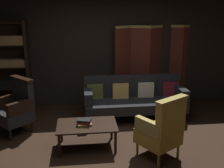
# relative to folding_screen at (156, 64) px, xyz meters

# --- Properties ---
(ground_plane) EXTENTS (10.00, 10.00, 0.00)m
(ground_plane) POSITION_rel_folding_screen_xyz_m (-1.26, -2.35, -0.99)
(ground_plane) COLOR black
(back_wall) EXTENTS (7.20, 0.10, 2.80)m
(back_wall) POSITION_rel_folding_screen_xyz_m (-1.26, 0.10, 0.41)
(back_wall) COLOR black
(back_wall) RESTS_ON ground_plane
(folding_screen) EXTENTS (2.10, 0.44, 1.90)m
(folding_screen) POSITION_rel_folding_screen_xyz_m (0.00, 0.00, 0.00)
(folding_screen) COLOR #5B2319
(folding_screen) RESTS_ON ground_plane
(bookshelf) EXTENTS (0.90, 0.32, 2.05)m
(bookshelf) POSITION_rel_folding_screen_xyz_m (-3.41, -0.15, 0.08)
(bookshelf) COLOR black
(bookshelf) RESTS_ON ground_plane
(velvet_couch) EXTENTS (2.12, 0.78, 0.88)m
(velvet_couch) POSITION_rel_folding_screen_xyz_m (-0.71, -0.89, -0.53)
(velvet_couch) COLOR black
(velvet_couch) RESTS_ON ground_plane
(coffee_table) EXTENTS (1.00, 0.64, 0.42)m
(coffee_table) POSITION_rel_folding_screen_xyz_m (-1.76, -2.11, -0.61)
(coffee_table) COLOR black
(coffee_table) RESTS_ON ground_plane
(armchair_gilt_accent) EXTENTS (0.80, 0.80, 1.04)m
(armchair_gilt_accent) POSITION_rel_folding_screen_xyz_m (-0.61, -2.58, -0.50)
(armchair_gilt_accent) COLOR tan
(armchair_gilt_accent) RESTS_ON ground_plane
(armchair_wing_left) EXTENTS (0.82, 0.82, 1.04)m
(armchair_wing_left) POSITION_rel_folding_screen_xyz_m (-3.06, -1.34, -0.50)
(armchair_wing_left) COLOR black
(armchair_wing_left) RESTS_ON ground_plane
(book_tan_leather) EXTENTS (0.25, 0.22, 0.04)m
(book_tan_leather) POSITION_rel_folding_screen_xyz_m (-1.80, -2.13, -0.55)
(book_tan_leather) COLOR #9E7A47
(book_tan_leather) RESTS_ON coffee_table
(book_red_leather) EXTENTS (0.23, 0.21, 0.03)m
(book_red_leather) POSITION_rel_folding_screen_xyz_m (-1.80, -2.13, -0.51)
(book_red_leather) COLOR maroon
(book_red_leather) RESTS_ON book_tan_leather
(book_black_cloth) EXTENTS (0.25, 0.20, 0.03)m
(book_black_cloth) POSITION_rel_folding_screen_xyz_m (-1.80, -2.13, -0.48)
(book_black_cloth) COLOR black
(book_black_cloth) RESTS_ON book_red_leather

